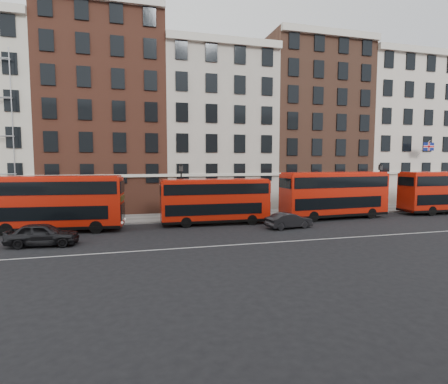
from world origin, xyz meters
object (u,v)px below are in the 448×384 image
object	(u,v)px
bus_a	(53,202)
traffic_light	(447,189)
bus_b	(215,200)
bus_d	(447,191)
bus_c	(334,194)
car_front	(289,220)
car_rear	(43,234)

from	to	relation	value
bus_a	traffic_light	bearing A→B (deg)	9.14
bus_b	bus_d	distance (m)	26.10
bus_c	car_front	size ratio (longest dim) A/B	2.76
bus_c	bus_a	bearing A→B (deg)	176.63
bus_c	traffic_light	distance (m)	16.57
bus_a	car_rear	xyz separation A→B (m)	(0.26, -4.84, -1.65)
bus_d	car_rear	world-z (taller)	bus_d
bus_b	bus_d	size ratio (longest dim) A/B	0.90
traffic_light	bus_d	bearing A→B (deg)	-137.22
traffic_light	car_front	bearing A→B (deg)	-166.01
bus_b	bus_c	distance (m)	12.14
bus_d	car_front	world-z (taller)	bus_d
bus_a	car_rear	size ratio (longest dim) A/B	2.40
bus_b	bus_d	bearing A→B (deg)	1.72
bus_c	car_rear	world-z (taller)	bus_c
bus_c	car_rear	xyz separation A→B (m)	(-25.23, -4.84, -1.70)
bus_a	traffic_light	world-z (taller)	bus_a
bus_b	car_front	xyz separation A→B (m)	(5.65, -3.44, -1.53)
bus_a	bus_d	distance (m)	39.45
bus_b	traffic_light	world-z (taller)	bus_b
bus_a	bus_b	xyz separation A→B (m)	(13.36, -0.00, -0.23)
bus_c	car_rear	distance (m)	25.74
car_front	bus_b	bearing A→B (deg)	49.55
bus_a	bus_b	size ratio (longest dim) A/B	1.12
bus_b	car_front	size ratio (longest dim) A/B	2.43
bus_b	car_rear	bearing A→B (deg)	-157.99
bus_a	car_rear	distance (m)	5.12
car_front	car_rear	bearing A→B (deg)	85.16
bus_d	bus_a	bearing A→B (deg)	-178.95
car_front	bus_a	bearing A→B (deg)	70.62
bus_d	bus_c	bearing A→B (deg)	-178.94
bus_a	bus_d	size ratio (longest dim) A/B	1.01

